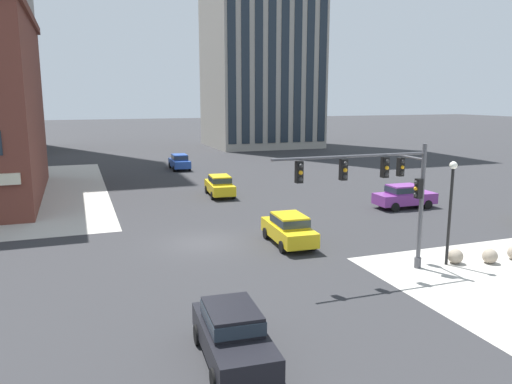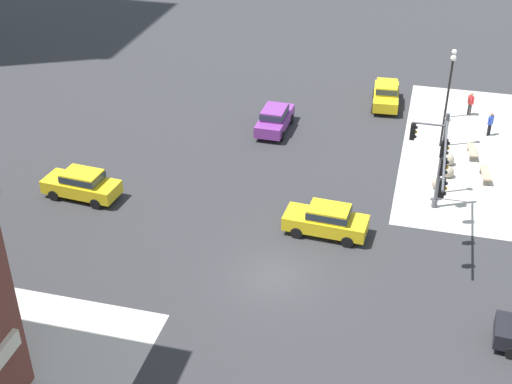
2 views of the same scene
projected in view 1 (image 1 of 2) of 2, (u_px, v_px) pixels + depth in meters
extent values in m
plane|color=#2D2D30|center=(204.00, 243.00, 27.30)|extent=(320.00, 320.00, 0.00)
cylinder|color=#4C4C51|center=(418.00, 263.00, 23.32)|extent=(0.32, 0.32, 0.50)
cylinder|color=#4C4C51|center=(421.00, 207.00, 22.82)|extent=(0.20, 0.20, 5.81)
cylinder|color=#4C4C51|center=(352.00, 156.00, 21.12)|extent=(7.39, 0.12, 0.12)
cylinder|color=#4C4C51|center=(412.00, 157.00, 23.24)|extent=(0.11, 1.80, 0.11)
cube|color=black|center=(385.00, 167.00, 21.77)|extent=(0.28, 0.28, 0.90)
sphere|color=#282828|center=(387.00, 161.00, 21.57)|extent=(0.18, 0.18, 0.18)
sphere|color=orange|center=(387.00, 168.00, 21.62)|extent=(0.18, 0.18, 0.18)
sphere|color=#282828|center=(387.00, 174.00, 21.67)|extent=(0.18, 0.18, 0.18)
cube|color=black|center=(343.00, 170.00, 21.08)|extent=(0.28, 0.28, 0.90)
sphere|color=#282828|center=(345.00, 164.00, 20.88)|extent=(0.18, 0.18, 0.18)
sphere|color=orange|center=(345.00, 170.00, 20.94)|extent=(0.18, 0.18, 0.18)
sphere|color=#282828|center=(345.00, 177.00, 20.99)|extent=(0.18, 0.18, 0.18)
cube|color=black|center=(299.00, 172.00, 20.40)|extent=(0.28, 0.28, 0.90)
sphere|color=#282828|center=(301.00, 166.00, 20.20)|extent=(0.18, 0.18, 0.18)
sphere|color=orange|center=(301.00, 173.00, 20.25)|extent=(0.18, 0.18, 0.18)
sphere|color=#282828|center=(301.00, 179.00, 20.30)|extent=(0.18, 0.18, 0.18)
cube|color=black|center=(419.00, 188.00, 22.58)|extent=(0.28, 0.28, 0.90)
sphere|color=#282828|center=(416.00, 182.00, 22.48)|extent=(0.18, 0.18, 0.18)
sphere|color=orange|center=(416.00, 189.00, 22.53)|extent=(0.18, 0.18, 0.18)
sphere|color=#282828|center=(415.00, 195.00, 22.58)|extent=(0.18, 0.18, 0.18)
cube|color=black|center=(400.00, 167.00, 24.08)|extent=(0.28, 0.28, 0.90)
sphere|color=#282828|center=(403.00, 162.00, 23.88)|extent=(0.18, 0.18, 0.18)
sphere|color=orange|center=(402.00, 167.00, 23.93)|extent=(0.18, 0.18, 0.18)
sphere|color=#282828|center=(402.00, 173.00, 23.99)|extent=(0.18, 0.18, 0.18)
sphere|color=gray|center=(455.00, 256.00, 23.90)|extent=(0.71, 0.71, 0.71)
sphere|color=gray|center=(490.00, 256.00, 23.94)|extent=(0.71, 0.71, 0.71)
cylinder|color=black|center=(450.00, 218.00, 23.37)|extent=(0.14, 0.14, 4.60)
sphere|color=white|center=(453.00, 165.00, 22.91)|extent=(0.36, 0.36, 0.36)
cube|color=gold|center=(220.00, 187.00, 40.16)|extent=(2.13, 4.53, 0.76)
cube|color=gold|center=(220.00, 179.00, 39.89)|extent=(1.67, 2.23, 0.60)
cube|color=#232D38|center=(220.00, 179.00, 39.89)|extent=(1.71, 2.32, 0.40)
cylinder|color=black|center=(207.00, 189.00, 41.31)|extent=(0.27, 0.66, 0.64)
cylinder|color=black|center=(226.00, 189.00, 41.74)|extent=(0.27, 0.66, 0.64)
cylinder|color=black|center=(212.00, 196.00, 38.72)|extent=(0.27, 0.66, 0.64)
cylinder|color=black|center=(234.00, 195.00, 39.15)|extent=(0.27, 0.66, 0.64)
cube|color=gold|center=(289.00, 232.00, 26.96)|extent=(2.00, 4.49, 0.76)
cube|color=gold|center=(290.00, 220.00, 26.69)|extent=(1.61, 2.19, 0.60)
cube|color=#232D38|center=(290.00, 220.00, 26.69)|extent=(1.65, 2.28, 0.40)
cylinder|color=black|center=(266.00, 233.00, 28.08)|extent=(0.25, 0.65, 0.64)
cylinder|color=black|center=(294.00, 231.00, 28.55)|extent=(0.25, 0.65, 0.64)
cylinder|color=black|center=(282.00, 247.00, 25.51)|extent=(0.25, 0.65, 0.64)
cylinder|color=black|center=(313.00, 244.00, 25.98)|extent=(0.25, 0.65, 0.64)
cube|color=#7A3389|center=(405.00, 198.00, 35.82)|extent=(4.43, 1.84, 0.76)
cube|color=#7A3389|center=(403.00, 189.00, 35.65)|extent=(2.14, 1.53, 0.60)
cube|color=#232D38|center=(403.00, 189.00, 35.65)|extent=(2.23, 1.57, 0.40)
cylinder|color=black|center=(413.00, 200.00, 37.10)|extent=(0.64, 0.23, 0.64)
cylinder|color=black|center=(428.00, 205.00, 35.55)|extent=(0.64, 0.23, 0.64)
cylinder|color=black|center=(382.00, 202.00, 36.24)|extent=(0.64, 0.23, 0.64)
cylinder|color=black|center=(395.00, 207.00, 34.68)|extent=(0.64, 0.23, 0.64)
cube|color=#23479E|center=(179.00, 163.00, 54.80)|extent=(1.86, 4.44, 0.76)
cube|color=#23479E|center=(180.00, 157.00, 54.53)|extent=(1.54, 2.14, 0.60)
cube|color=#232D38|center=(180.00, 157.00, 54.53)|extent=(1.58, 2.23, 0.40)
cylinder|color=black|center=(170.00, 165.00, 55.88)|extent=(0.23, 0.64, 0.64)
cylinder|color=black|center=(185.00, 165.00, 56.40)|extent=(0.23, 0.64, 0.64)
cylinder|color=black|center=(174.00, 169.00, 53.34)|extent=(0.23, 0.64, 0.64)
cylinder|color=black|center=(190.00, 168.00, 53.86)|extent=(0.23, 0.64, 0.64)
cube|color=black|center=(233.00, 340.00, 14.98)|extent=(2.03, 4.50, 0.76)
cube|color=black|center=(232.00, 316.00, 14.99)|extent=(1.62, 2.20, 0.60)
cube|color=#232D38|center=(232.00, 316.00, 14.99)|extent=(1.66, 2.29, 0.40)
cylinder|color=black|center=(274.00, 371.00, 14.00)|extent=(0.26, 0.65, 0.64)
cylinder|color=black|center=(215.00, 380.00, 13.54)|extent=(0.26, 0.65, 0.64)
cylinder|color=black|center=(248.00, 328.00, 16.57)|extent=(0.26, 0.65, 0.64)
cylinder|color=black|center=(198.00, 335.00, 16.11)|extent=(0.26, 0.65, 0.64)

